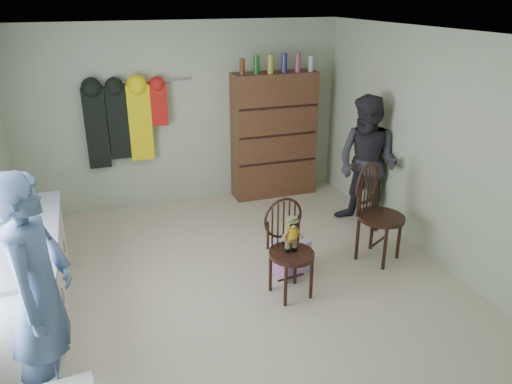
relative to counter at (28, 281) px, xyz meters
name	(u,v)px	position (x,y,z in m)	size (l,w,h in m)	color
ground_plane	(240,287)	(1.95, 0.00, -0.47)	(5.00, 5.00, 0.00)	beige
room_walls	(222,126)	(1.95, 0.53, 1.11)	(5.00, 5.00, 5.00)	#B2BC9D
counter	(28,281)	(0.00, 0.00, 0.00)	(0.64, 1.86, 0.94)	silver
chair_front	(289,243)	(2.39, -0.25, 0.09)	(0.50, 0.50, 0.99)	#3B1F14
chair_far	(376,209)	(3.58, 0.11, 0.13)	(0.67, 0.67, 1.11)	#3B1F14
striped_bag	(290,257)	(2.55, 0.09, -0.28)	(0.36, 0.28, 0.38)	pink
person_left	(40,296)	(0.22, -1.02, 0.44)	(0.66, 0.44, 1.82)	#475C82
person_right	(367,164)	(3.90, 0.87, 0.38)	(0.82, 0.64, 1.70)	#2D2B33
dresser	(274,135)	(3.20, 2.30, 0.44)	(1.20, 0.39, 2.06)	brown
coat_rack	(124,122)	(1.12, 2.38, 0.78)	(1.42, 0.12, 1.09)	#99999E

